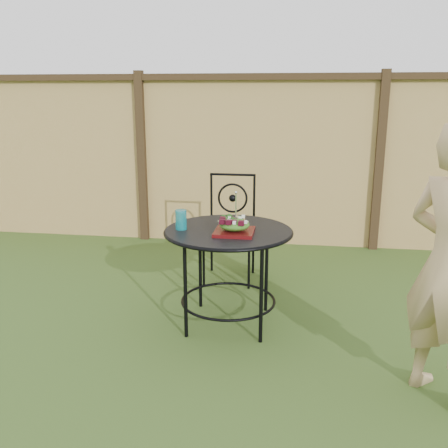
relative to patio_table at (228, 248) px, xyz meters
name	(u,v)px	position (x,y,z in m)	size (l,w,h in m)	color
ground	(229,328)	(0.02, -0.10, -0.59)	(60.00, 60.00, 0.00)	#274014
fence	(257,160)	(0.02, 2.10, 0.36)	(8.00, 0.12, 1.90)	#DDB96D
patio_table	(228,248)	(0.00, 0.00, 0.00)	(0.92, 0.92, 0.72)	black
patio_chair	(230,225)	(-0.12, 0.95, -0.08)	(0.46, 0.46, 0.95)	black
salad_plate	(234,232)	(0.06, -0.10, 0.15)	(0.27, 0.27, 0.02)	#3D080B
salad	(234,225)	(0.06, -0.10, 0.20)	(0.21, 0.21, 0.08)	#235614
fork	(236,206)	(0.07, -0.10, 0.33)	(0.01, 0.01, 0.18)	silver
drinking_glass	(181,220)	(-0.33, -0.04, 0.21)	(0.08, 0.08, 0.14)	#0B7682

